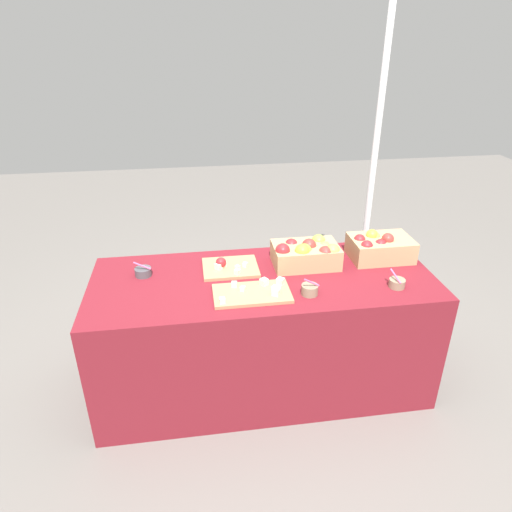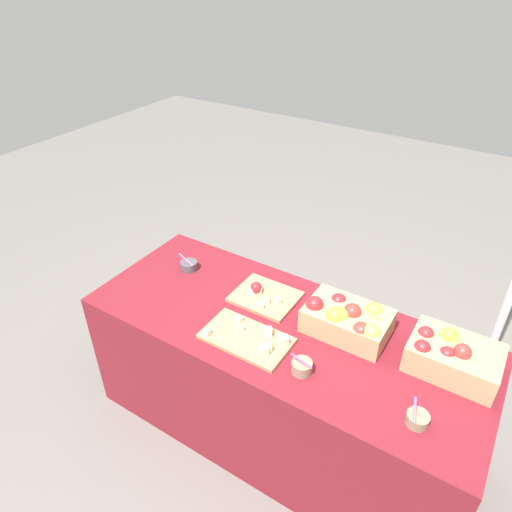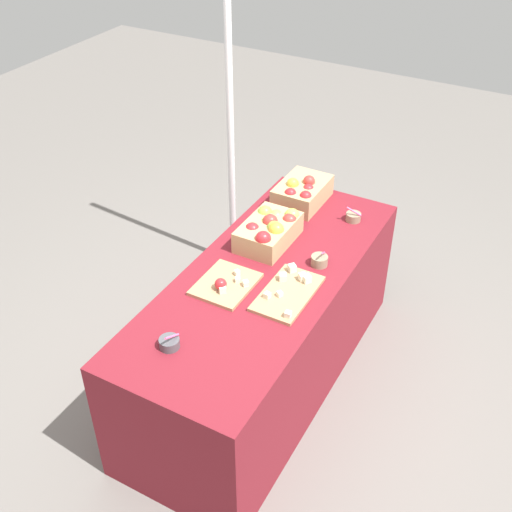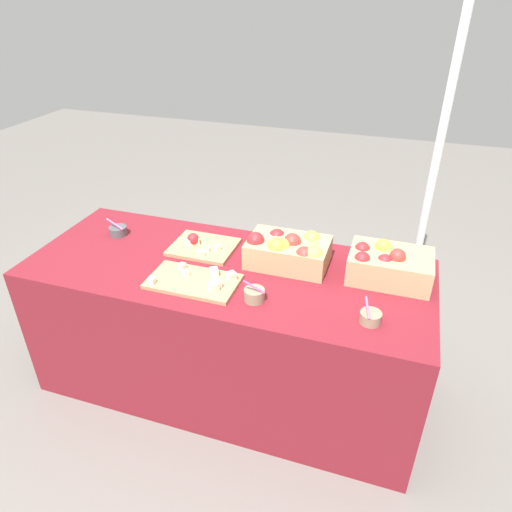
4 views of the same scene
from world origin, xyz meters
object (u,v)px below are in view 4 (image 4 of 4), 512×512
object	(u,v)px
tent_pole	(437,155)
apple_crate_middle	(289,250)
apple_crate_left	(388,264)
cutting_board_back	(202,246)
sample_bowl_far	(118,231)
cutting_board_front	(195,281)
sample_bowl_near	(370,317)
sample_bowl_mid	(254,295)

from	to	relation	value
tent_pole	apple_crate_middle	bearing A→B (deg)	-135.08
apple_crate_left	cutting_board_back	bearing A→B (deg)	-179.12
apple_crate_left	sample_bowl_far	bearing A→B (deg)	-179.34
apple_crate_middle	cutting_board_front	world-z (taller)	apple_crate_middle
cutting_board_front	sample_bowl_near	size ratio (longest dim) A/B	4.11
sample_bowl_near	tent_pole	distance (m)	1.01
sample_bowl_far	cutting_board_back	bearing A→B (deg)	0.27
apple_crate_middle	apple_crate_left	bearing A→B (deg)	2.90
cutting_board_front	cutting_board_back	bearing A→B (deg)	108.42
cutting_board_back	sample_bowl_near	xyz separation A→B (m)	(0.87, -0.33, 0.01)
apple_crate_middle	cutting_board_front	bearing A→B (deg)	-140.87
apple_crate_middle	cutting_board_front	xyz separation A→B (m)	(-0.35, -0.29, -0.06)
cutting_board_back	sample_bowl_near	size ratio (longest dim) A/B	3.22
sample_bowl_mid	cutting_board_front	bearing A→B (deg)	172.96
cutting_board_front	sample_bowl_mid	distance (m)	0.29
apple_crate_middle	cutting_board_back	world-z (taller)	apple_crate_middle
apple_crate_left	tent_pole	size ratio (longest dim) A/B	0.16
cutting_board_front	sample_bowl_mid	world-z (taller)	sample_bowl_mid
cutting_board_back	sample_bowl_near	world-z (taller)	sample_bowl_near
sample_bowl_near	sample_bowl_far	size ratio (longest dim) A/B	0.99
apple_crate_left	sample_bowl_near	xyz separation A→B (m)	(-0.03, -0.34, -0.05)
cutting_board_back	sample_bowl_mid	xyz separation A→B (m)	(0.39, -0.33, 0.01)
apple_crate_left	apple_crate_middle	bearing A→B (deg)	-177.10
sample_bowl_mid	tent_pole	size ratio (longest dim) A/B	0.05
sample_bowl_mid	apple_crate_left	bearing A→B (deg)	34.01
cutting_board_front	sample_bowl_far	world-z (taller)	sample_bowl_far
cutting_board_back	sample_bowl_near	bearing A→B (deg)	-20.77
apple_crate_middle	tent_pole	world-z (taller)	tent_pole
sample_bowl_mid	sample_bowl_far	world-z (taller)	sample_bowl_mid
sample_bowl_near	apple_crate_left	bearing A→B (deg)	84.27
apple_crate_left	cutting_board_back	xyz separation A→B (m)	(-0.90, -0.01, -0.06)
apple_crate_middle	sample_bowl_mid	world-z (taller)	apple_crate_middle
apple_crate_left	cutting_board_back	size ratio (longest dim) A/B	1.15
sample_bowl_near	tent_pole	bearing A→B (deg)	78.75
apple_crate_middle	cutting_board_front	distance (m)	0.46
apple_crate_middle	sample_bowl_near	size ratio (longest dim) A/B	3.86
sample_bowl_mid	sample_bowl_near	bearing A→B (deg)	0.46
apple_crate_left	sample_bowl_near	size ratio (longest dim) A/B	3.70
apple_crate_middle	sample_bowl_near	xyz separation A→B (m)	(0.41, -0.32, -0.05)
cutting_board_back	tent_pole	world-z (taller)	tent_pole
apple_crate_left	cutting_board_front	bearing A→B (deg)	-158.83
sample_bowl_far	apple_crate_left	bearing A→B (deg)	0.66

